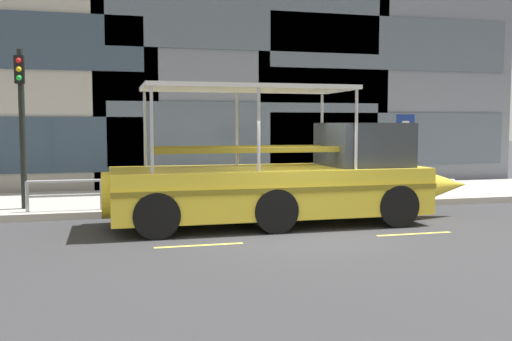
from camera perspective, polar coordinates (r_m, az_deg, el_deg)
name	(u,v)px	position (r m, az deg, el deg)	size (l,w,h in m)	color
ground_plane	(299,232)	(13.01, 4.28, -6.12)	(120.00, 120.00, 0.00)	#333335
sidewalk	(242,198)	(18.32, -1.41, -2.70)	(32.00, 4.80, 0.18)	#A8A59E
curb_edge	(262,209)	(15.93, 0.64, -3.80)	(32.00, 0.18, 0.18)	#B2ADA3
lane_centreline	(312,239)	(12.21, 5.60, -6.83)	(25.80, 0.12, 0.01)	#DBD64C
curb_guardrail	(238,185)	(16.03, -1.83, -1.46)	(11.14, 0.09, 0.81)	#9EA0A8
traffic_light_pole	(21,113)	(16.30, -22.30, 5.33)	(0.24, 0.46, 4.20)	black
parking_sign	(405,141)	(18.15, 14.57, 2.85)	(0.60, 0.12, 2.55)	#4C4F54
duck_tour_boat	(291,180)	(13.99, 3.50, -0.96)	(9.36, 2.55, 3.32)	yellow
pedestrian_near_bow	(346,165)	(18.44, 8.97, 0.55)	(0.46, 0.22, 1.58)	#47423D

